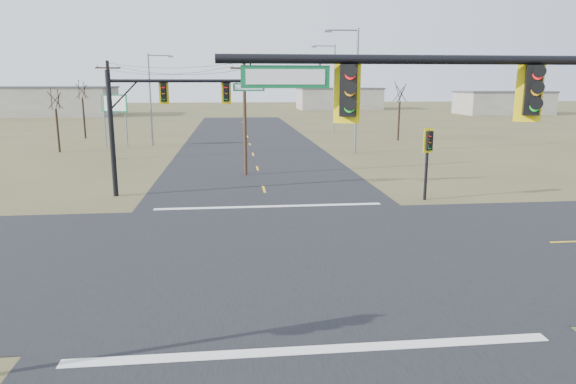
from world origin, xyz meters
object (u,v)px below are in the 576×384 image
at_px(streetlight_b, 332,84).
at_px(utility_pole_near, 245,115).
at_px(utility_pole_far, 111,108).
at_px(bare_tree_a, 55,98).
at_px(streetlight_c, 152,95).
at_px(bare_tree_b, 82,89).
at_px(highway_sign, 115,110).
at_px(pedestal_signal_ne, 429,147).
at_px(mast_arm_far, 164,106).
at_px(bare_tree_c, 400,92).
at_px(mast_arm_near, 546,129).
at_px(streetlight_a, 354,84).

bearing_deg(streetlight_b, utility_pole_near, -105.42).
bearing_deg(utility_pole_far, utility_pole_near, -39.72).
bearing_deg(bare_tree_a, utility_pole_far, -40.41).
distance_m(streetlight_c, bare_tree_b, 12.17).
bearing_deg(highway_sign, pedestal_signal_ne, -32.33).
xyz_separation_m(pedestal_signal_ne, bare_tree_a, (-27.02, 23.63, 2.05)).
xyz_separation_m(utility_pole_far, highway_sign, (-1.59, 8.70, -0.53)).
xyz_separation_m(mast_arm_far, highway_sign, (-7.94, 24.02, -1.35)).
distance_m(mast_arm_far, utility_pole_far, 16.60).
height_order(pedestal_signal_ne, streetlight_b, streetlight_b).
xyz_separation_m(mast_arm_far, bare_tree_c, (22.70, 26.92, 0.29)).
bearing_deg(mast_arm_far, bare_tree_a, 113.56).
xyz_separation_m(mast_arm_near, pedestal_signal_ne, (3.89, 16.43, -2.45)).
relative_size(highway_sign, streetlight_a, 0.47).
xyz_separation_m(streetlight_a, bare_tree_a, (-27.53, 3.66, -1.29)).
xyz_separation_m(mast_arm_near, bare_tree_c, (12.09, 46.40, 0.01)).
xyz_separation_m(mast_arm_near, utility_pole_near, (-5.88, 25.59, -1.22)).
bearing_deg(streetlight_a, pedestal_signal_ne, -92.26).
bearing_deg(mast_arm_near, utility_pole_far, 139.02).
bearing_deg(utility_pole_near, mast_arm_far, -127.79).
distance_m(streetlight_a, bare_tree_c, 12.66).
xyz_separation_m(pedestal_signal_ne, streetlight_a, (0.51, 19.97, 3.33)).
bearing_deg(pedestal_signal_ne, streetlight_c, 117.18).
distance_m(utility_pole_far, streetlight_a, 21.51).
bearing_deg(bare_tree_c, streetlight_a, -127.54).
height_order(mast_arm_near, streetlight_b, streetlight_b).
relative_size(mast_arm_far, streetlight_a, 0.79).
distance_m(utility_pole_near, bare_tree_c, 27.52).
bearing_deg(mast_arm_near, streetlight_b, 106.62).
relative_size(highway_sign, streetlight_b, 0.47).
bearing_deg(streetlight_a, mast_arm_near, -97.69).
height_order(highway_sign, streetlight_c, streetlight_c).
relative_size(streetlight_a, streetlight_c, 1.20).
relative_size(mast_arm_near, pedestal_signal_ne, 2.68).
relative_size(mast_arm_far, bare_tree_c, 1.27).
xyz_separation_m(pedestal_signal_ne, highway_sign, (-22.44, 27.08, 0.82)).
bearing_deg(utility_pole_near, pedestal_signal_ne, -43.18).
bearing_deg(utility_pole_near, utility_pole_far, 140.28).
bearing_deg(utility_pole_far, bare_tree_a, 139.59).
distance_m(mast_arm_near, bare_tree_b, 57.80).
bearing_deg(bare_tree_c, bare_tree_b, 170.37).
relative_size(mast_arm_near, streetlight_c, 1.16).
distance_m(utility_pole_near, streetlight_a, 15.06).
distance_m(highway_sign, streetlight_c, 4.06).
height_order(mast_arm_near, streetlight_c, streetlight_c).
relative_size(pedestal_signal_ne, utility_pole_near, 0.50).
bearing_deg(mast_arm_near, bare_tree_a, 143.04).
relative_size(highway_sign, streetlight_c, 0.56).
bearing_deg(bare_tree_a, streetlight_c, 28.68).
bearing_deg(streetlight_b, bare_tree_c, -55.65).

